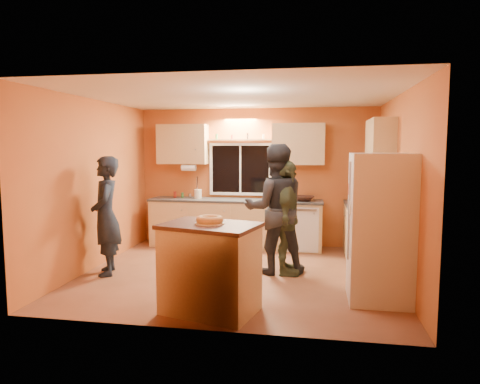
% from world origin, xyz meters
% --- Properties ---
extents(ground, '(4.50, 4.50, 0.00)m').
position_xyz_m(ground, '(0.00, 0.00, 0.00)').
color(ground, brown).
rests_on(ground, ground).
extents(room_shell, '(4.54, 4.04, 2.61)m').
position_xyz_m(room_shell, '(0.12, 0.41, 1.62)').
color(room_shell, '#BE6B30').
rests_on(room_shell, ground).
extents(back_counter, '(4.23, 0.62, 0.90)m').
position_xyz_m(back_counter, '(0.01, 1.70, 0.45)').
color(back_counter, tan).
rests_on(back_counter, ground).
extents(right_counter, '(0.62, 1.84, 0.90)m').
position_xyz_m(right_counter, '(1.95, 0.50, 0.45)').
color(right_counter, tan).
rests_on(right_counter, ground).
extents(refrigerator, '(0.72, 0.70, 1.80)m').
position_xyz_m(refrigerator, '(1.89, -0.80, 0.90)').
color(refrigerator, silver).
rests_on(refrigerator, ground).
extents(island, '(1.20, 0.95, 1.02)m').
position_xyz_m(island, '(-0.05, -1.50, 0.52)').
color(island, tan).
rests_on(island, ground).
extents(bundt_pastry, '(0.31, 0.31, 0.09)m').
position_xyz_m(bundt_pastry, '(-0.05, -1.50, 1.06)').
color(bundt_pastry, '#BE7D4E').
rests_on(bundt_pastry, island).
extents(person_left, '(0.63, 0.75, 1.74)m').
position_xyz_m(person_left, '(-1.90, -0.33, 0.87)').
color(person_left, black).
rests_on(person_left, ground).
extents(person_center, '(1.08, 0.93, 1.92)m').
position_xyz_m(person_center, '(0.53, 0.18, 0.96)').
color(person_center, black).
rests_on(person_center, ground).
extents(person_right, '(0.47, 1.01, 1.68)m').
position_xyz_m(person_right, '(0.70, 0.11, 0.84)').
color(person_right, '#2D3421').
rests_on(person_right, ground).
extents(mixing_bowl, '(0.39, 0.39, 0.09)m').
position_xyz_m(mixing_bowl, '(0.92, 1.68, 0.95)').
color(mixing_bowl, black).
rests_on(mixing_bowl, back_counter).
extents(utensil_crock, '(0.14, 0.14, 0.17)m').
position_xyz_m(utensil_crock, '(-1.08, 1.73, 0.99)').
color(utensil_crock, beige).
rests_on(utensil_crock, back_counter).
extents(potted_plant, '(0.31, 0.28, 0.29)m').
position_xyz_m(potted_plant, '(1.95, -0.26, 1.04)').
color(potted_plant, gray).
rests_on(potted_plant, right_counter).
extents(red_box, '(0.19, 0.17, 0.07)m').
position_xyz_m(red_box, '(1.90, 0.66, 0.94)').
color(red_box, '#A52719').
rests_on(red_box, right_counter).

